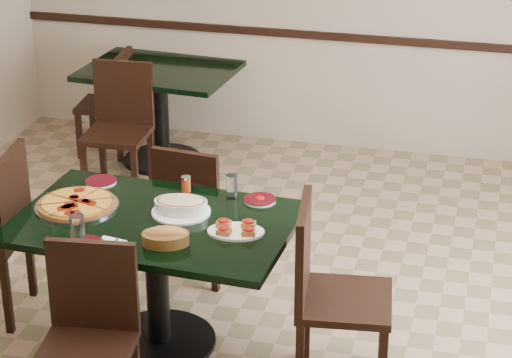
% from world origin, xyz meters
% --- Properties ---
extents(floor, '(5.50, 5.50, 0.00)m').
position_xyz_m(floor, '(0.00, 0.00, 0.00)').
color(floor, '#8E6D52').
rests_on(floor, ground).
extents(room_shell, '(5.50, 5.50, 5.50)m').
position_xyz_m(room_shell, '(1.02, 1.73, 1.17)').
color(room_shell, silver).
rests_on(room_shell, floor).
extents(main_table, '(1.46, 0.98, 0.75)m').
position_xyz_m(main_table, '(-0.33, -0.30, 0.57)').
color(main_table, black).
rests_on(main_table, floor).
extents(back_table, '(1.16, 0.89, 0.75)m').
position_xyz_m(back_table, '(-1.16, 2.09, 0.52)').
color(back_table, black).
rests_on(back_table, floor).
extents(chair_far, '(0.45, 0.45, 0.87)m').
position_xyz_m(chair_far, '(-0.36, 0.43, 0.48)').
color(chair_far, black).
rests_on(chair_far, floor).
extents(chair_near, '(0.48, 0.48, 0.91)m').
position_xyz_m(chair_near, '(-0.41, -1.00, 0.51)').
color(chair_near, black).
rests_on(chair_near, floor).
extents(chair_right, '(0.51, 0.51, 0.99)m').
position_xyz_m(chair_right, '(0.59, -0.41, 0.56)').
color(chair_right, black).
rests_on(chair_right, floor).
extents(back_chair_near, '(0.45, 0.45, 0.93)m').
position_xyz_m(back_chair_near, '(-1.27, 1.56, 0.52)').
color(back_chair_near, black).
rests_on(back_chair_near, floor).
extents(back_chair_left, '(0.41, 0.41, 0.82)m').
position_xyz_m(back_chair_left, '(-1.57, 2.16, 0.45)').
color(back_chair_left, black).
rests_on(back_chair_left, floor).
extents(pepperoni_pizza, '(0.44, 0.44, 0.04)m').
position_xyz_m(pepperoni_pizza, '(-0.77, -0.26, 0.77)').
color(pepperoni_pizza, '#B1B1B8').
rests_on(pepperoni_pizza, main_table).
extents(lasagna_casserole, '(0.31, 0.31, 0.09)m').
position_xyz_m(lasagna_casserole, '(-0.22, -0.20, 0.80)').
color(lasagna_casserole, white).
rests_on(lasagna_casserole, main_table).
extents(bread_basket, '(0.27, 0.22, 0.10)m').
position_xyz_m(bread_basket, '(-0.18, -0.54, 0.79)').
color(bread_basket, brown).
rests_on(bread_basket, main_table).
extents(bruschetta_platter, '(0.31, 0.24, 0.05)m').
position_xyz_m(bruschetta_platter, '(0.12, -0.34, 0.77)').
color(bruschetta_platter, white).
rests_on(bruschetta_platter, main_table).
extents(side_plate_near, '(0.19, 0.19, 0.02)m').
position_xyz_m(side_plate_near, '(-0.55, -0.66, 0.76)').
color(side_plate_near, white).
rests_on(side_plate_near, main_table).
extents(side_plate_far_r, '(0.17, 0.17, 0.03)m').
position_xyz_m(side_plate_far_r, '(0.14, 0.05, 0.76)').
color(side_plate_far_r, white).
rests_on(side_plate_far_r, main_table).
extents(side_plate_far_l, '(0.17, 0.17, 0.02)m').
position_xyz_m(side_plate_far_l, '(-0.77, 0.06, 0.76)').
color(side_plate_far_l, white).
rests_on(side_plate_far_l, main_table).
extents(napkin_setting, '(0.15, 0.15, 0.01)m').
position_xyz_m(napkin_setting, '(-0.45, -0.62, 0.75)').
color(napkin_setting, white).
rests_on(napkin_setting, main_table).
extents(water_glass_a, '(0.06, 0.06, 0.13)m').
position_xyz_m(water_glass_a, '(-0.01, 0.04, 0.82)').
color(water_glass_a, white).
rests_on(water_glass_a, main_table).
extents(water_glass_b, '(0.07, 0.07, 0.16)m').
position_xyz_m(water_glass_b, '(-0.59, -0.66, 0.83)').
color(water_glass_b, white).
rests_on(water_glass_b, main_table).
extents(pepper_shaker, '(0.05, 0.05, 0.09)m').
position_xyz_m(pepper_shaker, '(-0.28, 0.07, 0.80)').
color(pepper_shaker, '#AF4812').
rests_on(pepper_shaker, main_table).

